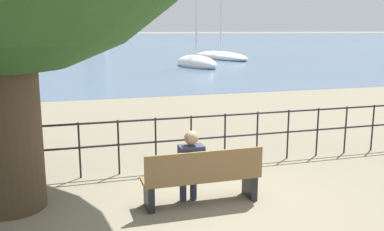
{
  "coord_description": "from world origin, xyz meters",
  "views": [
    {
      "loc": [
        -1.97,
        -6.07,
        2.69
      ],
      "look_at": [
        0.0,
        0.5,
        1.31
      ],
      "focal_mm": 40.0,
      "sensor_mm": 36.0,
      "label": 1
    }
  ],
  "objects": [
    {
      "name": "park_bench",
      "position": [
        0.0,
        -0.06,
        0.44
      ],
      "size": [
        1.87,
        0.45,
        0.9
      ],
      "color": "brown",
      "rests_on": "ground_plane"
    },
    {
      "name": "sailboat_1",
      "position": [
        12.18,
        31.75,
        0.23
      ],
      "size": [
        3.91,
        8.61,
        7.74
      ],
      "rotation": [
        0.0,
        0.0,
        0.18
      ],
      "color": "white",
      "rests_on": "ground_plane"
    },
    {
      "name": "promenade_railing",
      "position": [
        -0.0,
        1.74,
        0.69
      ],
      "size": [
        10.7,
        0.04,
        1.05
      ],
      "color": "black",
      "rests_on": "ground_plane"
    },
    {
      "name": "harbor_water",
      "position": [
        0.0,
        160.87,
        0.0
      ],
      "size": [
        600.0,
        300.0,
        0.01
      ],
      "color": "#47607A",
      "rests_on": "ground_plane"
    },
    {
      "name": "sailboat_2",
      "position": [
        7.38,
        24.0,
        0.29
      ],
      "size": [
        2.79,
        5.34,
        7.66
      ],
      "rotation": [
        0.0,
        0.0,
        0.18
      ],
      "color": "white",
      "rests_on": "ground_plane"
    },
    {
      "name": "ground_plane",
      "position": [
        0.0,
        0.0,
        0.0
      ],
      "size": [
        1000.0,
        1000.0,
        0.0
      ],
      "primitive_type": "plane",
      "color": "#7A705B"
    },
    {
      "name": "seated_person_left",
      "position": [
        -0.17,
        0.02,
        0.66
      ],
      "size": [
        0.38,
        0.35,
        1.19
      ],
      "color": "#2D3347",
      "rests_on": "ground_plane"
    },
    {
      "name": "sailboat_0",
      "position": [
        -4.04,
        44.71,
        0.34
      ],
      "size": [
        5.03,
        7.2,
        12.3
      ],
      "rotation": [
        0.0,
        0.0,
        -0.43
      ],
      "color": "navy",
      "rests_on": "ground_plane"
    }
  ]
}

